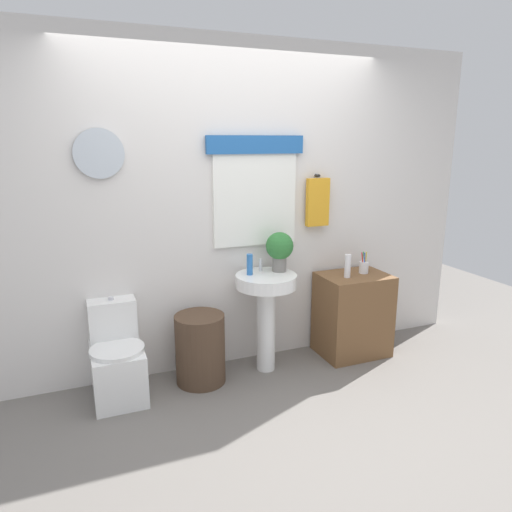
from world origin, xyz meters
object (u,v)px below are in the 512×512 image
at_px(laundry_hamper, 200,349).
at_px(toothbrush_cup, 364,267).
at_px(wooden_cabinet, 353,314).
at_px(soap_bottle, 250,264).
at_px(toilet, 117,360).
at_px(lotion_bottle, 348,266).
at_px(potted_plant, 280,248).
at_px(pedestal_sink, 266,300).

relative_size(laundry_hamper, toothbrush_cup, 2.95).
relative_size(wooden_cabinet, soap_bottle, 4.30).
relative_size(toilet, lotion_bottle, 3.64).
bearing_deg(potted_plant, pedestal_sink, -156.80).
relative_size(laundry_hamper, pedestal_sink, 0.68).
relative_size(laundry_hamper, lotion_bottle, 2.78).
relative_size(toilet, toothbrush_cup, 3.86).
xyz_separation_m(pedestal_sink, lotion_bottle, (0.72, -0.04, 0.22)).
bearing_deg(pedestal_sink, laundry_hamper, -180.00).
distance_m(wooden_cabinet, potted_plant, 0.93).
height_order(toilet, wooden_cabinet, wooden_cabinet).
height_order(wooden_cabinet, soap_bottle, soap_bottle).
xyz_separation_m(wooden_cabinet, lotion_bottle, (-0.10, -0.04, 0.46)).
bearing_deg(toilet, potted_plant, 1.22).
xyz_separation_m(pedestal_sink, wooden_cabinet, (0.82, -0.00, -0.24)).
bearing_deg(lotion_bottle, wooden_cabinet, 21.53).
xyz_separation_m(potted_plant, toothbrush_cup, (0.78, -0.04, -0.22)).
bearing_deg(potted_plant, soap_bottle, -177.80).
distance_m(potted_plant, lotion_bottle, 0.62).
height_order(pedestal_sink, toothbrush_cup, toothbrush_cup).
distance_m(toilet, lotion_bottle, 1.96).
xyz_separation_m(soap_bottle, toothbrush_cup, (1.04, -0.03, -0.12)).
bearing_deg(soap_bottle, pedestal_sink, -22.62).
bearing_deg(potted_plant, wooden_cabinet, -5.03).
bearing_deg(laundry_hamper, toilet, 177.01).
distance_m(toilet, wooden_cabinet, 1.99).
xyz_separation_m(laundry_hamper, pedestal_sink, (0.55, 0.00, 0.32)).
bearing_deg(wooden_cabinet, soap_bottle, 176.96).
distance_m(toilet, toothbrush_cup, 2.15).
bearing_deg(toothbrush_cup, potted_plant, 177.07).
bearing_deg(pedestal_sink, soap_bottle, 157.38).
bearing_deg(wooden_cabinet, laundry_hamper, 180.00).
distance_m(wooden_cabinet, lotion_bottle, 0.47).
relative_size(laundry_hamper, potted_plant, 1.71).
relative_size(toilet, potted_plant, 2.25).
bearing_deg(pedestal_sink, potted_plant, 23.20).
distance_m(laundry_hamper, soap_bottle, 0.75).
bearing_deg(lotion_bottle, toothbrush_cup, 16.48).
xyz_separation_m(wooden_cabinet, soap_bottle, (-0.94, 0.05, 0.53)).
xyz_separation_m(laundry_hamper, soap_bottle, (0.43, 0.05, 0.62)).
xyz_separation_m(laundry_hamper, wooden_cabinet, (1.37, 0.00, 0.09)).
bearing_deg(wooden_cabinet, toothbrush_cup, 11.14).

